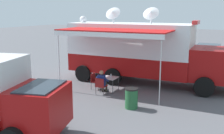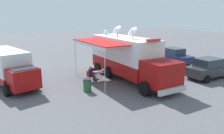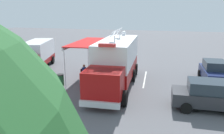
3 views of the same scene
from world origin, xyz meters
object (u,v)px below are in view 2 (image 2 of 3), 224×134
(folding_chair_at_table, at_px, (89,75))
(car_far_corner, at_px, (174,56))
(seated_responder, at_px, (91,74))
(folding_chair_beside_table, at_px, (94,72))
(water_bottle, at_px, (99,71))
(folding_table, at_px, (99,73))
(support_truck, at_px, (8,67))
(command_truck, at_px, (129,57))
(car_behind_truck, at_px, (209,68))
(trash_bin, at_px, (87,85))

(folding_chair_at_table, xyz_separation_m, car_far_corner, (-10.75, -1.98, 0.37))
(seated_responder, bearing_deg, folding_chair_beside_table, -123.60)
(water_bottle, bearing_deg, folding_chair_at_table, -15.16)
(seated_responder, bearing_deg, folding_table, 172.72)
(folding_table, xyz_separation_m, seated_responder, (0.61, -0.08, -0.02))
(folding_chair_beside_table, xyz_separation_m, support_truck, (6.57, -1.26, 0.87))
(folding_chair_at_table, height_order, support_truck, support_truck)
(command_truck, relative_size, folding_chair_at_table, 11.07)
(command_truck, distance_m, folding_chair_beside_table, 3.31)
(command_truck, height_order, support_truck, command_truck)
(command_truck, bearing_deg, car_far_corner, -159.01)
(seated_responder, relative_size, car_behind_truck, 0.29)
(folding_table, distance_m, trash_bin, 2.79)
(trash_bin, bearing_deg, folding_chair_at_table, -114.76)
(trash_bin, bearing_deg, car_far_corner, -160.49)
(car_far_corner, bearing_deg, support_truck, -0.21)
(command_truck, bearing_deg, trash_bin, 16.70)
(support_truck, relative_size, car_behind_truck, 1.66)
(car_behind_truck, xyz_separation_m, car_far_corner, (-1.26, -5.68, 0.00))
(folding_table, height_order, folding_chair_at_table, folding_chair_at_table)
(folding_chair_beside_table, relative_size, car_far_corner, 0.20)
(folding_chair_beside_table, bearing_deg, car_behind_truck, 153.01)
(folding_table, height_order, car_far_corner, car_far_corner)
(folding_chair_beside_table, distance_m, support_truck, 6.75)
(seated_responder, relative_size, car_far_corner, 0.29)
(command_truck, relative_size, car_far_corner, 2.25)
(command_truck, height_order, trash_bin, command_truck)
(folding_table, xyz_separation_m, car_behind_truck, (-8.69, 3.63, 0.21))
(folding_table, relative_size, car_behind_truck, 0.20)
(folding_table, relative_size, support_truck, 0.12)
(water_bottle, relative_size, support_truck, 0.03)
(support_truck, bearing_deg, trash_bin, 139.03)
(seated_responder, bearing_deg, trash_bin, 61.42)
(folding_chair_at_table, height_order, trash_bin, trash_bin)
(folding_chair_at_table, relative_size, support_truck, 0.12)
(command_truck, relative_size, seated_responder, 7.70)
(trash_bin, bearing_deg, car_behind_truck, 171.80)
(command_truck, bearing_deg, folding_chair_beside_table, -35.36)
(support_truck, bearing_deg, command_truck, 161.66)
(trash_bin, height_order, car_far_corner, car_far_corner)
(folding_chair_beside_table, bearing_deg, water_bottle, 92.01)
(water_bottle, bearing_deg, folding_table, -115.63)
(folding_chair_at_table, relative_size, seated_responder, 0.70)
(folding_table, bearing_deg, car_behind_truck, 157.34)
(folding_table, xyz_separation_m, water_bottle, (0.06, 0.13, 0.16))
(folding_table, distance_m, folding_chair_beside_table, 0.87)
(water_bottle, relative_size, folding_chair_at_table, 0.26)
(folding_chair_beside_table, bearing_deg, support_truck, -10.86)
(support_truck, distance_m, car_far_corner, 16.63)
(command_truck, bearing_deg, folding_chair_at_table, -16.71)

